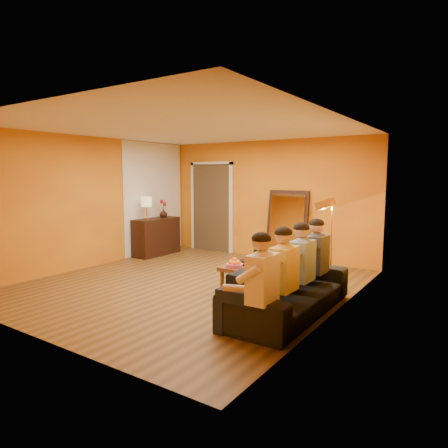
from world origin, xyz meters
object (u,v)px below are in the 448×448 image
Objects in this scene: mirror_frame at (287,226)px; dog at (261,297)px; coffee_table at (254,275)px; floor_lamp at (332,246)px; person_far_right at (317,261)px; laptop at (274,260)px; person_far_left at (262,288)px; sideboard at (156,236)px; vase at (163,213)px; sofa at (289,289)px; wine_bottle at (256,254)px; tumbler at (264,260)px; table_lamp at (147,208)px; person_mid_right at (302,268)px; person_mid_left at (284,277)px.

mirror_frame is 3.91m from dog.
floor_lamp is (1.08, 0.57, 0.51)m from coffee_table.
laptop is (-0.93, 0.48, -0.18)m from person_far_right.
mirror_frame is at bearing 111.42° from person_far_left.
sideboard reaches higher than dog.
dog is at bearing -34.18° from vase.
person_far_left reaches higher than sofa.
person_far_left is at bearing -58.62° from wine_bottle.
tumbler is at bearing 43.52° from sofa.
vase is at bearing 90.00° from table_lamp.
table_lamp is 0.22× the size of sofa.
tumbler is at bearing -12.44° from table_lamp.
sofa is at bearing 97.41° from person_far_left.
laptop is at bearing 75.38° from tumbler.
floor_lamp is at bearing 90.73° from person_far_left.
person_mid_right reaches higher than vase.
person_mid_right reaches higher than coffee_table.
person_mid_left is (0.03, -1.80, -0.11)m from floor_lamp.
vase is (-3.38, 1.30, 0.48)m from tumbler.
dog is 5.05m from vase.
floor_lamp reaches higher than coffee_table.
vase is (-3.31, 1.47, 0.37)m from wine_bottle.
person_far_right is 1.06m from wine_bottle.
table_lamp is 4.87m from person_mid_left.
person_mid_left is at bearing -48.21° from wine_bottle.
person_far_left is 12.08× the size of tumbler.
sofa is 1.87× the size of person_far_left.
mirror_frame reaches higher than person_far_right.
table_lamp is 0.57m from vase.
person_far_left is at bearing -82.74° from floor_lamp.
dog reaches higher than tumbler.
sideboard is at bearing 90.00° from table_lamp.
person_mid_right is 6.34× the size of vase.
person_far_left is 2.33m from laptop.
person_far_left is at bearing -90.00° from person_mid_left.
sideboard is 2.31× the size of table_lamp.
laptop is at bearing 64.85° from coffee_table.
wine_bottle is at bearing -77.15° from mirror_frame.
person_mid_left reaches higher than wine_bottle.
dog is at bearing -58.28° from wine_bottle.
sofa is at bearing 106.11° from person_mid_left.
mirror_frame is at bearing 114.43° from person_mid_left.
person_far_left is 1.00× the size of person_mid_left.
person_far_right reaches higher than tumbler.
floor_lamp reaches higher than sofa.
sofa is at bearing -101.31° from person_far_right.
floor_lamp is 1.18× the size of person_mid_right.
sideboard is at bearing 157.07° from person_mid_right.
person_far_right is at bearing -19.51° from vase.
person_far_left is at bearing -62.59° from tumbler.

